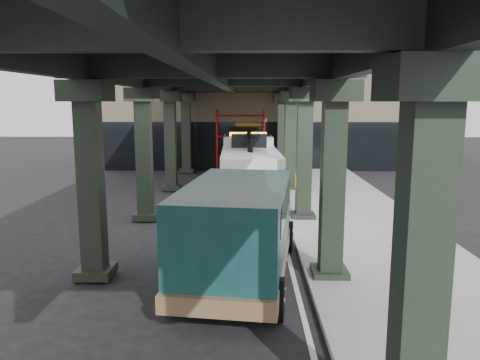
# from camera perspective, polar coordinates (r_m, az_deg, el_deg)

# --- Properties ---
(ground) EXTENTS (90.00, 90.00, 0.00)m
(ground) POSITION_cam_1_polar(r_m,az_deg,el_deg) (16.05, -0.87, -6.74)
(ground) COLOR black
(ground) RESTS_ON ground
(sidewalk) EXTENTS (5.00, 40.00, 0.15)m
(sidewalk) POSITION_cam_1_polar(r_m,az_deg,el_deg) (18.39, 13.55, -4.65)
(sidewalk) COLOR gray
(sidewalk) RESTS_ON ground
(lane_stripe) EXTENTS (0.12, 38.00, 0.01)m
(lane_stripe) POSITION_cam_1_polar(r_m,az_deg,el_deg) (18.01, 4.78, -4.94)
(lane_stripe) COLOR silver
(lane_stripe) RESTS_ON ground
(viaduct) EXTENTS (7.40, 32.00, 6.40)m
(viaduct) POSITION_cam_1_polar(r_m,az_deg,el_deg) (17.45, -2.04, 12.70)
(viaduct) COLOR black
(viaduct) RESTS_ON ground
(building) EXTENTS (22.00, 10.00, 8.00)m
(building) POSITION_cam_1_polar(r_m,az_deg,el_deg) (35.43, 3.48, 8.72)
(building) COLOR #C6B793
(building) RESTS_ON ground
(scaffolding) EXTENTS (3.08, 0.88, 4.00)m
(scaffolding) POSITION_cam_1_polar(r_m,az_deg,el_deg) (30.14, 0.06, 5.00)
(scaffolding) COLOR red
(scaffolding) RESTS_ON ground
(tow_truck) EXTENTS (3.01, 9.33, 3.03)m
(tow_truck) POSITION_cam_1_polar(r_m,az_deg,el_deg) (23.16, 1.11, 2.05)
(tow_truck) COLOR black
(tow_truck) RESTS_ON ground
(towed_van) EXTENTS (3.21, 6.57, 2.56)m
(towed_van) POSITION_cam_1_polar(r_m,az_deg,el_deg) (11.72, -0.13, -5.91)
(towed_van) COLOR #10393A
(towed_van) RESTS_ON ground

